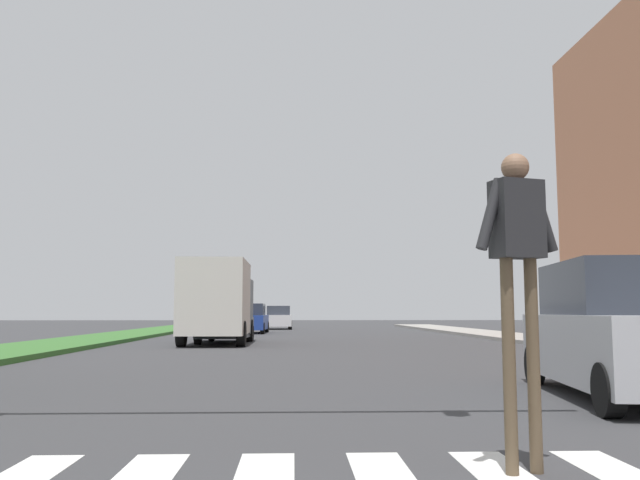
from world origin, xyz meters
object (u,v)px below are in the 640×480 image
Objects in this scene: suv_crossing at (623,332)px; sedan_midblock at (226,323)px; pedestrian_performer at (518,257)px; truck_box_delivery at (218,301)px; sedan_far_horizon at (278,318)px; sedan_distant at (251,319)px.

suv_crossing is 18.95m from sedan_midblock.
suv_crossing is 1.14× the size of sedan_midblock.
truck_box_delivery is (-4.65, 20.62, -0.03)m from pedestrian_performer.
truck_box_delivery is at bearing -94.74° from sedan_far_horizon.
pedestrian_performer is at bearing -82.88° from sedan_distant.
suv_crossing reaches higher than sedan_distant.
truck_box_delivery is at bearing 102.72° from pedestrian_performer.
sedan_far_horizon is (1.62, 20.70, -0.00)m from sedan_midblock.
pedestrian_performer is 0.59× the size of sedan_midblock.
sedan_midblock is at bearing 101.56° from pedestrian_performer.
truck_box_delivery is (-0.19, -1.20, 0.87)m from sedan_midblock.
pedestrian_performer reaches higher than sedan_distant.
sedan_far_horizon is at bearing 85.52° from sedan_midblock.
sedan_distant is at bearing 103.86° from suv_crossing.
sedan_distant reaches higher than sedan_far_horizon.
pedestrian_performer is at bearing -86.18° from sedan_far_horizon.
pedestrian_performer reaches higher than sedan_far_horizon.
sedan_midblock reaches higher than sedan_far_horizon.
sedan_midblock is 11.85m from sedan_distant.
sedan_distant is at bearing 88.76° from sedan_midblock.
pedestrian_performer is at bearing -77.28° from truck_box_delivery.
suv_crossing reaches higher than sedan_midblock.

